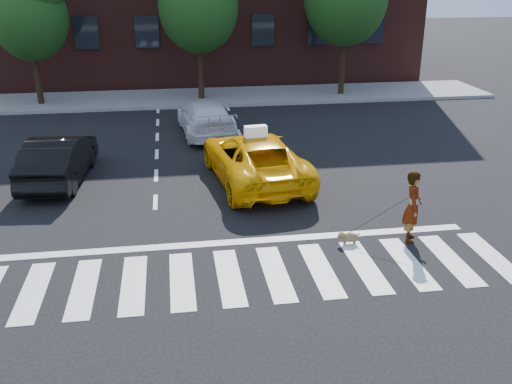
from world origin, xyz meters
TOP-DOWN VIEW (x-y plane):
  - ground at (0.00, 0.00)m, footprint 120.00×120.00m
  - crosswalk at (0.00, 0.00)m, footprint 13.00×2.40m
  - stop_line at (0.00, 1.60)m, footprint 12.00×0.30m
  - sidewalk_far at (0.00, 17.50)m, footprint 30.00×4.00m
  - tree_left at (-6.97, 17.00)m, footprint 3.39×3.38m
  - taxi at (1.40, 5.65)m, footprint 3.04×5.55m
  - black_sedan at (-4.48, 6.59)m, footprint 1.87×4.42m
  - white_suv at (0.30, 11.09)m, footprint 2.25×4.73m
  - woman at (4.48, 1.10)m, footprint 0.62×0.74m
  - dog at (2.95, 1.10)m, footprint 0.56×0.23m
  - taxi_sign at (1.40, 5.45)m, footprint 0.68×0.35m

SIDE VIEW (x-z plane):
  - ground at x=0.00m, z-range 0.00..0.00m
  - crosswalk at x=0.00m, z-range 0.00..0.01m
  - stop_line at x=0.00m, z-range 0.00..0.01m
  - sidewalk_far at x=0.00m, z-range 0.00..0.15m
  - dog at x=2.95m, z-range 0.03..0.35m
  - white_suv at x=0.30m, z-range 0.00..1.33m
  - black_sedan at x=-4.48m, z-range 0.00..1.42m
  - taxi at x=1.40m, z-range 0.00..1.47m
  - woman at x=4.48m, z-range 0.00..1.74m
  - taxi_sign at x=1.40m, z-range 1.47..1.79m
  - tree_left at x=-6.97m, z-range 1.19..7.69m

